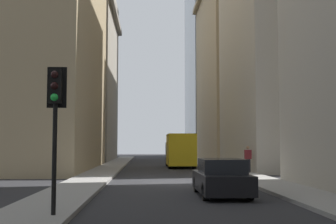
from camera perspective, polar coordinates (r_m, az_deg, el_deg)
ground_plane at (r=23.25m, az=0.84°, el=-9.09°), size 135.00×135.00×0.00m
sidewalk_right at (r=23.41m, az=-10.36°, el=-8.81°), size 90.00×2.20×0.14m
sidewalk_left at (r=23.95m, az=11.77°, el=-8.69°), size 90.00×2.20×0.14m
building_left_far at (r=55.23m, az=9.97°, el=6.05°), size 18.25×10.50×23.54m
building_left_midfar at (r=38.62m, az=15.93°, el=12.32°), size 14.22×10.50×25.72m
building_right_far at (r=54.99m, az=-12.31°, el=4.76°), size 16.28×10.50×20.95m
building_right_midfar at (r=37.14m, az=-17.30°, el=12.56°), size 18.07×10.50×25.15m
delivery_truck at (r=37.98m, az=1.57°, el=-5.01°), size 6.46×2.25×2.84m
sedan_black at (r=17.01m, az=6.96°, el=-8.58°), size 4.30×1.78×1.42m
traffic_light_foreground at (r=11.89m, az=-14.45°, el=0.91°), size 0.43×0.52×3.89m
pedestrian at (r=29.41m, az=10.36°, el=-5.89°), size 0.26×0.44×1.73m
discarded_bottle at (r=21.60m, az=11.18°, el=-8.71°), size 0.07×0.07×0.27m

